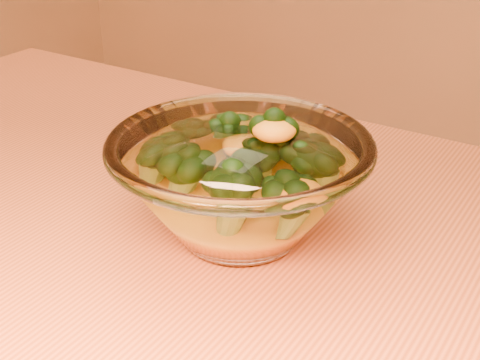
% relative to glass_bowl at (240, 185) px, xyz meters
% --- Properties ---
extents(glass_bowl, '(0.22, 0.22, 0.10)m').
position_rel_glass_bowl_xyz_m(glass_bowl, '(0.00, 0.00, 0.00)').
color(glass_bowl, white).
rests_on(glass_bowl, table).
extents(cheese_sauce, '(0.13, 0.13, 0.04)m').
position_rel_glass_bowl_xyz_m(cheese_sauce, '(0.00, -0.00, -0.02)').
color(cheese_sauce, orange).
rests_on(cheese_sauce, glass_bowl).
extents(broccoli_heap, '(0.16, 0.14, 0.08)m').
position_rel_glass_bowl_xyz_m(broccoli_heap, '(-0.00, 0.01, 0.01)').
color(broccoli_heap, black).
rests_on(broccoli_heap, cheese_sauce).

